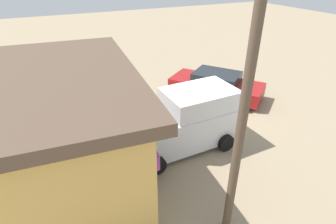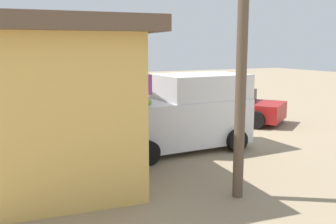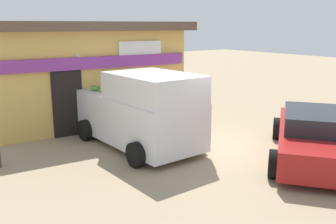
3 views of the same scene
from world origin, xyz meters
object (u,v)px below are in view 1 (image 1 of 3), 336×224
Objects in this scene: vendor_standing at (132,120)px; unloaded_banana_pile at (87,169)px; storefront_bar at (62,129)px; delivery_van at (183,121)px; parked_sedan at (216,85)px; customer_bending at (140,143)px; paint_bucket at (127,118)px.

unloaded_banana_pile is (-1.05, 1.88, -0.72)m from vendor_standing.
unloaded_banana_pile is at bearing -108.17° from storefront_bar.
unloaded_banana_pile is at bearing 119.09° from vendor_standing.
delivery_van reaches higher than parked_sedan.
unloaded_banana_pile is at bearing 81.86° from customer_bending.
vendor_standing is 1.31m from customer_bending.
customer_bending is 2.93m from paint_bucket.
parked_sedan reaches higher than unloaded_banana_pile.
paint_bucket is (-0.50, 4.77, -0.43)m from parked_sedan.
storefront_bar is 3.87m from paint_bucket.
delivery_van is at bearing -90.70° from storefront_bar.
parked_sedan reaches higher than paint_bucket.
paint_bucket is (2.58, -2.13, -0.06)m from unloaded_banana_pile.
storefront_bar is at bearing 71.83° from unloaded_banana_pile.
delivery_van is (-0.05, -3.90, -0.70)m from storefront_bar.
paint_bucket is at bearing -8.53° from customer_bending.
vendor_standing is at bearing -60.91° from unloaded_banana_pile.
delivery_van is at bearing -78.92° from customer_bending.
storefront_bar is 1.59m from unloaded_banana_pile.
unloaded_banana_pile is 3.34m from paint_bucket.
parked_sedan is 3.33× the size of customer_bending.
storefront_bar reaches higher than unloaded_banana_pile.
storefront_bar is at bearing 133.35° from paint_bucket.
storefront_bar is 7.99m from parked_sedan.
paint_bucket is at bearing -39.54° from unloaded_banana_pile.
customer_bending reaches higher than unloaded_banana_pile.
customer_bending is 4.32× the size of paint_bucket.
storefront_bar is 1.53× the size of parked_sedan.
delivery_van is 3.55m from unloaded_banana_pile.
delivery_van is 13.28× the size of paint_bucket.
delivery_van is at bearing -88.36° from unloaded_banana_pile.
storefront_bar is 4.34× the size of vendor_standing.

